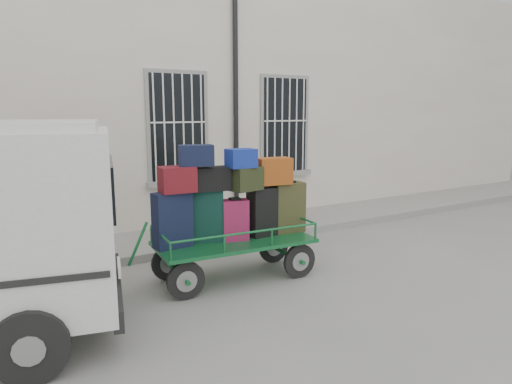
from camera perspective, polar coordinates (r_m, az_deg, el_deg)
The scene contains 4 objects.
ground at distance 7.73m, azimuth 1.72°, elevation -9.53°, with size 80.00×80.00×0.00m, color slate.
building at distance 12.28m, azimuth -12.39°, elevation 11.77°, with size 24.00×5.15×6.00m.
sidewalk at distance 9.55m, azimuth -5.40°, elevation -5.24°, with size 24.00×1.70×0.15m, color gray.
luggage_cart at distance 7.01m, azimuth -3.08°, elevation -2.46°, with size 2.91×1.25×2.12m.
Camera 1 is at (-3.92, -6.14, 2.60)m, focal length 32.00 mm.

